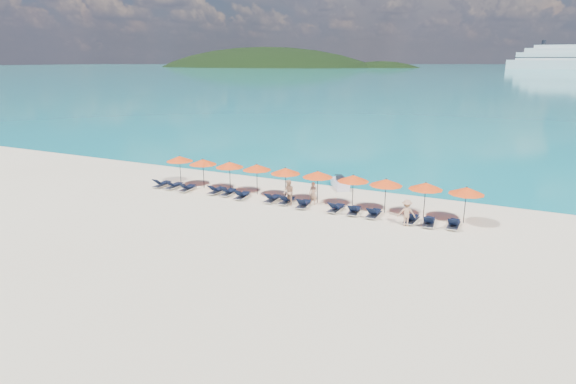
% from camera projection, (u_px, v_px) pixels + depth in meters
% --- Properties ---
extents(ground, '(1400.00, 1400.00, 0.00)m').
position_uv_depth(ground, '(266.00, 223.00, 28.85)').
color(ground, beige).
extents(sea, '(1600.00, 1300.00, 0.01)m').
position_uv_depth(sea, '(521.00, 67.00, 599.41)').
color(sea, '#1FA9B2').
rests_on(sea, ground).
extents(headland_main, '(374.00, 242.00, 126.50)m').
position_uv_depth(headland_main, '(264.00, 97.00, 633.72)').
color(headland_main, black).
rests_on(headland_main, ground).
extents(headland_small, '(162.00, 126.00, 85.50)m').
position_uv_depth(headland_small, '(380.00, 97.00, 586.24)').
color(headland_small, black).
rests_on(headland_small, ground).
extents(cruise_ship, '(120.69, 20.66, 33.54)m').
position_uv_depth(cruise_ship, '(574.00, 60.00, 471.12)').
color(cruise_ship, silver).
rests_on(cruise_ship, ground).
extents(jetski, '(2.16, 2.63, 0.90)m').
position_uv_depth(jetski, '(340.00, 183.00, 36.67)').
color(jetski, silver).
rests_on(jetski, ground).
extents(beachgoer_a, '(0.58, 0.39, 1.54)m').
position_uv_depth(beachgoer_a, '(313.00, 193.00, 32.39)').
color(beachgoer_a, tan).
rests_on(beachgoer_a, ground).
extents(beachgoer_b, '(0.97, 0.85, 1.73)m').
position_uv_depth(beachgoer_b, '(289.00, 193.00, 32.25)').
color(beachgoer_b, tan).
rests_on(beachgoer_b, ground).
extents(beachgoer_c, '(1.13, 0.72, 1.61)m').
position_uv_depth(beachgoer_c, '(407.00, 213.00, 28.19)').
color(beachgoer_c, tan).
rests_on(beachgoer_c, ground).
extents(umbrella_0, '(2.10, 2.10, 2.28)m').
position_uv_depth(umbrella_0, '(180.00, 159.00, 37.48)').
color(umbrella_0, black).
rests_on(umbrella_0, ground).
extents(umbrella_1, '(2.10, 2.10, 2.28)m').
position_uv_depth(umbrella_1, '(203.00, 162.00, 36.33)').
color(umbrella_1, black).
rests_on(umbrella_1, ground).
extents(umbrella_2, '(2.10, 2.10, 2.28)m').
position_uv_depth(umbrella_2, '(230.00, 165.00, 35.36)').
color(umbrella_2, black).
rests_on(umbrella_2, ground).
extents(umbrella_3, '(2.10, 2.10, 2.28)m').
position_uv_depth(umbrella_3, '(257.00, 167.00, 34.50)').
color(umbrella_3, black).
rests_on(umbrella_3, ground).
extents(umbrella_4, '(2.10, 2.10, 2.28)m').
position_uv_depth(umbrella_4, '(285.00, 171.00, 33.38)').
color(umbrella_4, black).
rests_on(umbrella_4, ground).
extents(umbrella_5, '(2.10, 2.10, 2.28)m').
position_uv_depth(umbrella_5, '(318.00, 174.00, 32.39)').
color(umbrella_5, black).
rests_on(umbrella_5, ground).
extents(umbrella_6, '(2.10, 2.10, 2.28)m').
position_uv_depth(umbrella_6, '(353.00, 178.00, 31.31)').
color(umbrella_6, black).
rests_on(umbrella_6, ground).
extents(umbrella_7, '(2.10, 2.10, 2.28)m').
position_uv_depth(umbrella_7, '(386.00, 182.00, 30.27)').
color(umbrella_7, black).
rests_on(umbrella_7, ground).
extents(umbrella_8, '(2.10, 2.10, 2.28)m').
position_uv_depth(umbrella_8, '(426.00, 186.00, 29.39)').
color(umbrella_8, black).
rests_on(umbrella_8, ground).
extents(umbrella_9, '(2.10, 2.10, 2.28)m').
position_uv_depth(umbrella_9, '(467.00, 191.00, 28.35)').
color(umbrella_9, black).
rests_on(umbrella_9, ground).
extents(lounger_0, '(0.62, 1.70, 0.66)m').
position_uv_depth(lounger_0, '(162.00, 184.00, 37.01)').
color(lounger_0, silver).
rests_on(lounger_0, ground).
extents(lounger_1, '(0.65, 1.71, 0.66)m').
position_uv_depth(lounger_1, '(174.00, 185.00, 36.55)').
color(lounger_1, silver).
rests_on(lounger_1, ground).
extents(lounger_2, '(0.74, 1.74, 0.66)m').
position_uv_depth(lounger_2, '(187.00, 188.00, 35.89)').
color(lounger_2, silver).
rests_on(lounger_2, ground).
extents(lounger_3, '(0.66, 1.71, 0.66)m').
position_uv_depth(lounger_3, '(217.00, 190.00, 35.20)').
color(lounger_3, silver).
rests_on(lounger_3, ground).
extents(lounger_4, '(0.74, 1.74, 0.66)m').
position_uv_depth(lounger_4, '(229.00, 192.00, 34.76)').
color(lounger_4, silver).
rests_on(lounger_4, ground).
extents(lounger_5, '(0.77, 1.75, 0.66)m').
position_uv_depth(lounger_5, '(242.00, 195.00, 33.92)').
color(lounger_5, silver).
rests_on(lounger_5, ground).
extents(lounger_6, '(0.65, 1.71, 0.66)m').
position_uv_depth(lounger_6, '(272.00, 198.00, 33.15)').
color(lounger_6, silver).
rests_on(lounger_6, ground).
extents(lounger_7, '(0.63, 1.70, 0.66)m').
position_uv_depth(lounger_7, '(287.00, 200.00, 32.71)').
color(lounger_7, silver).
rests_on(lounger_7, ground).
extents(lounger_8, '(0.78, 1.75, 0.66)m').
position_uv_depth(lounger_8, '(304.00, 204.00, 31.91)').
color(lounger_8, silver).
rests_on(lounger_8, ground).
extents(lounger_9, '(0.72, 1.74, 0.66)m').
position_uv_depth(lounger_9, '(336.00, 208.00, 31.03)').
color(lounger_9, silver).
rests_on(lounger_9, ground).
extents(lounger_10, '(0.79, 1.75, 0.66)m').
position_uv_depth(lounger_10, '(354.00, 210.00, 30.53)').
color(lounger_10, silver).
rests_on(lounger_10, ground).
extents(lounger_11, '(0.64, 1.71, 0.66)m').
position_uv_depth(lounger_11, '(374.00, 213.00, 29.96)').
color(lounger_11, silver).
rests_on(lounger_11, ground).
extents(lounger_12, '(0.73, 1.74, 0.66)m').
position_uv_depth(lounger_12, '(411.00, 219.00, 28.92)').
color(lounger_12, silver).
rests_on(lounger_12, ground).
extents(lounger_13, '(0.77, 1.75, 0.66)m').
position_uv_depth(lounger_13, '(429.00, 222.00, 28.40)').
color(lounger_13, silver).
rests_on(lounger_13, ground).
extents(lounger_14, '(0.63, 1.70, 0.66)m').
position_uv_depth(lounger_14, '(454.00, 224.00, 28.03)').
color(lounger_14, silver).
rests_on(lounger_14, ground).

